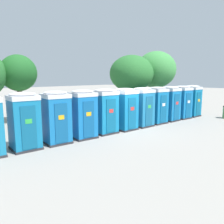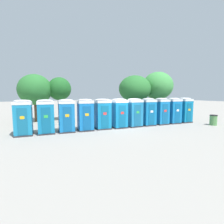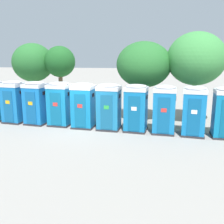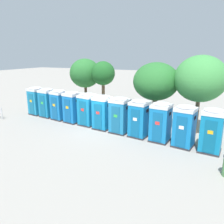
# 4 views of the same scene
# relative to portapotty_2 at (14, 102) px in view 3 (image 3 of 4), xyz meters

# --- Properties ---
(ground_plane) EXTENTS (120.00, 120.00, 0.00)m
(ground_plane) POSITION_rel_portapotty_2_xyz_m (4.40, -0.75, -1.28)
(ground_plane) COLOR gray
(portapotty_2) EXTENTS (1.36, 1.38, 2.54)m
(portapotty_2) POSITION_rel_portapotty_2_xyz_m (0.00, 0.00, 0.00)
(portapotty_2) COLOR #2D2D33
(portapotty_2) RESTS_ON ground
(portapotty_3) EXTENTS (1.38, 1.38, 2.54)m
(portapotty_3) POSITION_rel_portapotty_2_xyz_m (1.47, -0.22, -0.00)
(portapotty_3) COLOR #2D2D33
(portapotty_3) RESTS_ON ground
(portapotty_4) EXTENTS (1.38, 1.36, 2.54)m
(portapotty_4) POSITION_rel_portapotty_2_xyz_m (2.96, -0.34, -0.00)
(portapotty_4) COLOR #2D2D33
(portapotty_4) RESTS_ON ground
(portapotty_5) EXTENTS (1.33, 1.33, 2.54)m
(portapotty_5) POSITION_rel_portapotty_2_xyz_m (4.41, -0.65, -0.00)
(portapotty_5) COLOR #2D2D33
(portapotty_5) RESTS_ON ground
(portapotty_6) EXTENTS (1.36, 1.33, 2.54)m
(portapotty_6) POSITION_rel_portapotty_2_xyz_m (5.89, -0.87, -0.00)
(portapotty_6) COLOR #2D2D33
(portapotty_6) RESTS_ON ground
(portapotty_7) EXTENTS (1.35, 1.37, 2.54)m
(portapotty_7) POSITION_rel_portapotty_2_xyz_m (7.36, -1.04, -0.00)
(portapotty_7) COLOR #2D2D33
(portapotty_7) RESTS_ON ground
(portapotty_8) EXTENTS (1.30, 1.33, 2.54)m
(portapotty_8) POSITION_rel_portapotty_2_xyz_m (8.84, -1.25, 0.00)
(portapotty_8) COLOR #2D2D33
(portapotty_8) RESTS_ON ground
(portapotty_9) EXTENTS (1.35, 1.38, 2.54)m
(portapotty_9) POSITION_rel_portapotty_2_xyz_m (10.31, -1.49, 0.00)
(portapotty_9) COLOR #2D2D33
(portapotty_9) RESTS_ON ground
(street_tree_0) EXTENTS (3.36, 3.36, 4.85)m
(street_tree_0) POSITION_rel_portapotty_2_xyz_m (7.75, 1.53, 2.15)
(street_tree_0) COLOR brown
(street_tree_0) RESTS_ON ground
(street_tree_1) EXTENTS (3.39, 3.39, 5.36)m
(street_tree_1) POSITION_rel_portapotty_2_xyz_m (10.78, 1.24, 2.52)
(street_tree_1) COLOR brown
(street_tree_1) RESTS_ON ground
(street_tree_2) EXTENTS (3.38, 3.38, 4.94)m
(street_tree_2) POSITION_rel_portapotty_2_xyz_m (-1.39, 6.50, 2.07)
(street_tree_2) COLOR #4C3826
(street_tree_2) RESTS_ON ground
(street_tree_3) EXTENTS (2.47, 2.47, 4.71)m
(street_tree_3) POSITION_rel_portapotty_2_xyz_m (1.04, 6.12, 2.14)
(street_tree_3) COLOR brown
(street_tree_3) RESTS_ON ground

